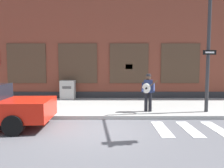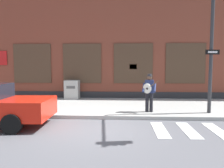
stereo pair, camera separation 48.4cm
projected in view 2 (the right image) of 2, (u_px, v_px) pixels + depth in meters
name	position (u px, v px, depth m)	size (l,w,h in m)	color
ground_plane	(94.00, 129.00, 7.59)	(160.00, 160.00, 0.00)	#56565B
sidewalk	(104.00, 106.00, 11.32)	(28.00, 4.93, 0.15)	#9E9E99
building_backdrop	(110.00, 42.00, 15.43)	(28.00, 4.06, 7.71)	brown
busker	(149.00, 90.00, 9.54)	(0.72, 0.61, 1.67)	black
utility_box	(72.00, 90.00, 13.38)	(0.86, 0.69, 1.14)	#ADADA8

